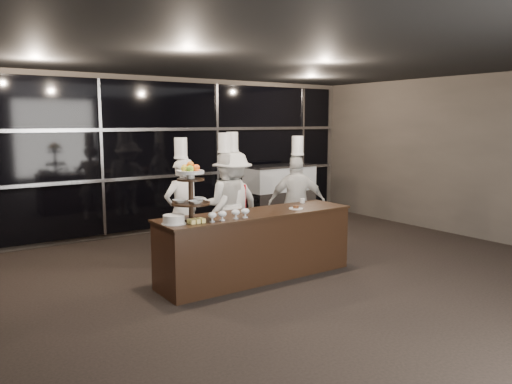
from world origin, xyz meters
TOP-DOWN VIEW (x-y plane):
  - room at (0.00, 0.00)m, footprint 10.00×10.00m
  - window_wall at (0.00, 4.94)m, footprint 8.60×0.10m
  - buffet_counter at (-0.20, 1.51)m, footprint 2.84×0.74m
  - display_stand at (-1.20, 1.51)m, footprint 0.48×0.48m
  - compotes at (-0.78, 1.29)m, footprint 0.60×0.11m
  - layer_cake at (-1.46, 1.46)m, footprint 0.30×0.30m
  - pastry_squares at (-1.22, 1.35)m, footprint 0.20×0.13m
  - small_plate at (0.41, 1.41)m, footprint 0.20×0.20m
  - chef_cup at (0.83, 1.76)m, footprint 0.08×0.08m
  - display_case at (2.36, 4.30)m, footprint 1.51×0.66m
  - chef_a at (-0.74, 2.68)m, footprint 0.63×0.46m
  - chef_b at (0.02, 2.70)m, footprint 1.00×0.90m
  - chef_c at (0.15, 2.68)m, footprint 1.21×0.88m
  - chef_d at (1.12, 2.24)m, footprint 1.02×0.84m

SIDE VIEW (x-z plane):
  - buffet_counter at x=-0.20m, z-range 0.01..0.93m
  - display_case at x=2.36m, z-range 0.07..1.31m
  - chef_d at x=1.12m, z-range -0.13..1.79m
  - chef_a at x=-0.74m, z-range -0.12..1.80m
  - chef_b at x=0.02m, z-range -0.14..1.84m
  - chef_c at x=0.15m, z-range -0.14..1.85m
  - small_plate at x=0.41m, z-range 0.91..0.96m
  - pastry_squares at x=-1.22m, z-range 0.92..0.97m
  - chef_cup at x=0.83m, z-range 0.92..0.99m
  - layer_cake at x=-1.46m, z-range 0.92..1.03m
  - compotes at x=-0.78m, z-range 0.94..1.06m
  - display_stand at x=-1.20m, z-range 0.97..1.71m
  - room at x=0.00m, z-range -3.50..6.50m
  - window_wall at x=0.00m, z-range 0.10..2.90m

